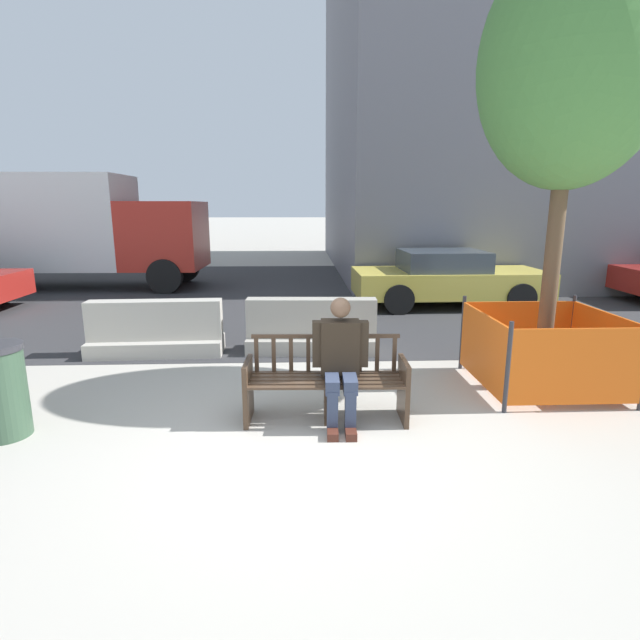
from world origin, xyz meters
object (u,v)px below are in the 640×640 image
construction_fence (543,347)px  trash_bin (0,391)px  seated_person (340,359)px  car_taxi_near (447,278)px  jersey_barrier_left (156,333)px  jersey_barrier_centre (311,330)px  street_tree (573,66)px  street_bench (326,384)px  delivery_truck (68,226)px

construction_fence → trash_bin: construction_fence is taller
seated_person → car_taxi_near: 6.81m
jersey_barrier_left → trash_bin: size_ratio=2.16×
jersey_barrier_centre → trash_bin: bearing=-137.7°
jersey_barrier_left → street_tree: 6.44m
street_tree → car_taxi_near: size_ratio=1.20×
street_bench → jersey_barrier_left: (-2.47, 2.50, -0.06)m
jersey_barrier_centre → jersey_barrier_left: (-2.38, -0.06, 0.00)m
jersey_barrier_left → street_bench: bearing=-45.4°
jersey_barrier_centre → construction_fence: (2.84, -1.71, 0.18)m
jersey_barrier_left → delivery_truck: bearing=121.7°
jersey_barrier_left → street_tree: bearing=-17.6°
jersey_barrier_centre → jersey_barrier_left: size_ratio=1.00×
street_tree → trash_bin: street_tree is taller
jersey_barrier_left → delivery_truck: (-4.09, 6.62, 1.35)m
car_taxi_near → trash_bin: bearing=-134.6°
seated_person → jersey_barrier_centre: seated_person is taller
car_taxi_near → trash_bin: size_ratio=4.53×
street_bench → trash_bin: 3.21m
trash_bin → delivery_truck: bearing=109.7°
seated_person → street_tree: size_ratio=0.26×
trash_bin → car_taxi_near: bearing=45.4°
jersey_barrier_centre → jersey_barrier_left: bearing=-178.6°
trash_bin → construction_fence: bearing=10.7°
street_bench → car_taxi_near: 6.82m
street_bench → jersey_barrier_centre: (-0.09, 2.56, -0.06)m
jersey_barrier_left → construction_fence: size_ratio=1.28×
jersey_barrier_left → jersey_barrier_centre: bearing=1.4°
jersey_barrier_centre → car_taxi_near: size_ratio=0.48×
jersey_barrier_left → delivery_truck: size_ratio=0.30×
street_bench → jersey_barrier_centre: street_bench is taller
construction_fence → car_taxi_near: car_taxi_near is taller
street_bench → delivery_truck: delivery_truck is taller
seated_person → trash_bin: 3.36m
construction_fence → delivery_truck: size_ratio=0.23×
street_tree → delivery_truck: size_ratio=0.75×
street_bench → delivery_truck: bearing=125.7°
street_bench → seated_person: size_ratio=1.30×
seated_person → car_taxi_near: (2.92, 6.15, -0.06)m
car_taxi_near → trash_bin: 8.93m
seated_person → trash_bin: size_ratio=1.40×
construction_fence → car_taxi_near: size_ratio=0.37×
street_tree → delivery_truck: 12.62m
street_bench → trash_bin: trash_bin is taller
street_bench → street_tree: size_ratio=0.33×
jersey_barrier_centre → construction_fence: 3.32m
delivery_truck → seated_person: bearing=-53.9°
car_taxi_near → street_bench: bearing=-116.8°
construction_fence → jersey_barrier_centre: bearing=148.9°
jersey_barrier_left → delivery_truck: 7.90m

